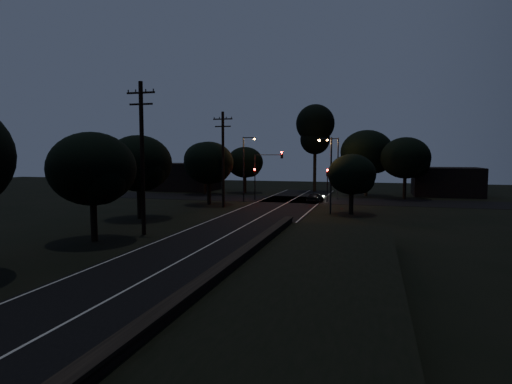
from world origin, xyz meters
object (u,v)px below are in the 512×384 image
Objects in this scene: streetlight_a at (245,164)px; car at (315,197)px; signal_left at (255,178)px; signal_right at (327,179)px; streetlight_b at (336,164)px; streetlight_c at (329,170)px; utility_pole_far at (223,158)px; signal_mast at (268,166)px; utility_pole_mid at (142,156)px; tall_pine at (315,129)px.

car is at bearing 9.44° from streetlight_a.
signal_left and signal_right have the same top height.
signal_right is 0.51× the size of streetlight_b.
streetlight_c reaches higher than car.
utility_pole_far reaches higher than car.
signal_mast reaches higher than signal_left.
utility_pole_mid is 2.68× the size of signal_right.
utility_pole_far is at bearing -99.94° from signal_left.
signal_right is 0.55× the size of streetlight_c.
tall_pine reaches higher than car.
signal_right is 4.45m from streetlight_b.
signal_left is at bearing 3.34° from car.
streetlight_a reaches higher than streetlight_c.
signal_left is at bearing 80.06° from utility_pole_far.
streetlight_a is (-2.39, -1.99, 0.30)m from signal_mast.
utility_pole_mid reaches higher than signal_mast.
signal_right is 0.66× the size of signal_mast.
signal_right reaches higher than car.
car is at bearing 38.86° from utility_pole_far.
tall_pine is 1.71× the size of streetlight_b.
utility_pole_mid is 40.82m from tall_pine.
signal_right is at bearing 67.01° from utility_pole_mid.
utility_pole_mid is 2.68× the size of signal_left.
streetlight_c is (11.83, -2.00, -1.13)m from utility_pole_far.
signal_left is at bearing 136.24° from streetlight_c.
streetlight_a is 13.72m from streetlight_c.
streetlight_b is (10.61, 6.00, 0.00)m from streetlight_a.
streetlight_b is (0.71, 4.01, 1.80)m from signal_right.
tall_pine is 16.95m from signal_right.
streetlight_b is at bearing 46.70° from utility_pole_far.
signal_right is 2.68m from car.
signal_left reaches higher than car.
signal_left is 0.55× the size of streetlight_c.
streetlight_c is 2.06× the size of car.
streetlight_c is at bearing -35.69° from streetlight_a.
utility_pole_far reaches higher than streetlight_b.
utility_pole_far is at bearing -133.30° from streetlight_b.
tall_pine is at bearing 69.54° from signal_left.
streetlight_a is (-0.71, -1.99, 1.80)m from signal_left.
streetlight_c is (0.52, -14.00, -0.29)m from streetlight_b.
utility_pole_mid is 0.81× the size of tall_pine.
utility_pole_far is 12.05m from streetlight_c.
streetlight_b is (11.31, 29.00, -1.10)m from utility_pole_mid.
streetlight_b reaches higher than car.
streetlight_a is at bearing 144.31° from streetlight_c.
utility_pole_mid is at bearing -90.00° from utility_pole_far.
streetlight_a and streetlight_b have the same top height.
signal_left is 2.26m from signal_mast.
car is at bearing 105.61° from streetlight_c.
car is at bearing 69.35° from utility_pole_mid.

